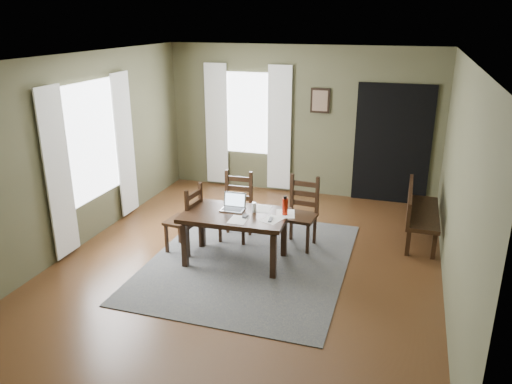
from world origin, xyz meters
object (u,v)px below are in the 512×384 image
(dining_table, at_px, (235,219))
(chair_back_left, at_px, (236,207))
(laptop, at_px, (234,205))
(chair_back_right, at_px, (301,213))
(bench, at_px, (418,209))
(chair_end, at_px, (186,220))
(water_bottle, at_px, (285,206))

(dining_table, distance_m, chair_back_left, 0.78)
(chair_back_left, bearing_deg, laptop, -75.63)
(dining_table, height_order, chair_back_right, chair_back_right)
(bench, xyz_separation_m, laptop, (-2.40, -1.35, 0.28))
(laptop, bearing_deg, chair_end, -177.79)
(laptop, xyz_separation_m, water_bottle, (0.71, 0.01, 0.06))
(bench, bearing_deg, laptop, 119.29)
(chair_end, relative_size, bench, 0.69)
(dining_table, bearing_deg, chair_back_left, 106.34)
(laptop, bearing_deg, chair_back_left, 104.87)
(laptop, height_order, water_bottle, water_bottle)
(chair_end, bearing_deg, water_bottle, 98.19)
(chair_back_right, bearing_deg, dining_table, -129.48)
(chair_end, height_order, chair_back_left, chair_back_left)
(chair_back_right, bearing_deg, chair_back_left, -173.94)
(dining_table, xyz_separation_m, chair_back_left, (-0.25, 0.73, -0.13))
(chair_back_left, bearing_deg, chair_back_right, -0.63)
(dining_table, distance_m, bench, 2.77)
(chair_end, bearing_deg, laptop, 99.96)
(dining_table, relative_size, chair_back_right, 1.40)
(chair_end, xyz_separation_m, chair_back_left, (0.52, 0.63, 0.01))
(chair_end, bearing_deg, bench, 120.29)
(chair_back_left, bearing_deg, water_bottle, -35.40)
(chair_end, height_order, chair_back_right, chair_back_right)
(bench, xyz_separation_m, water_bottle, (-1.69, -1.34, 0.35))
(chair_back_left, relative_size, water_bottle, 3.87)
(dining_table, relative_size, bench, 1.01)
(laptop, distance_m, water_bottle, 0.72)
(chair_back_right, height_order, bench, chair_back_right)
(chair_back_left, xyz_separation_m, chair_back_right, (0.97, 0.03, 0.01))
(bench, bearing_deg, chair_end, 114.26)
(chair_back_left, height_order, water_bottle, chair_back_left)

